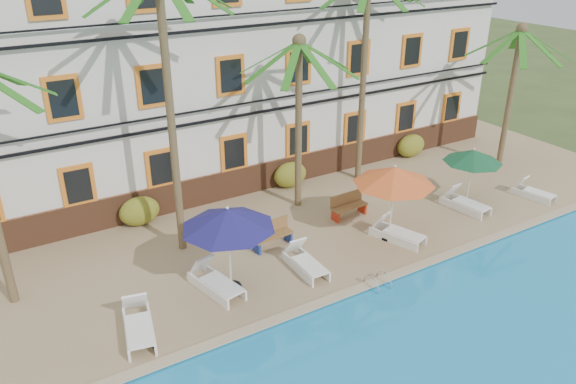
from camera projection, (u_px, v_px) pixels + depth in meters
ground at (371, 271)px, 18.48m from camera, size 100.00×100.00×0.00m
pool_deck at (292, 209)px, 22.30m from camera, size 30.00×12.00×0.25m
pool_coping at (389, 277)px, 17.67m from camera, size 30.00×0.35×0.06m
hotel_building at (231, 54)px, 23.92m from camera, size 25.40×6.44×10.22m
palm_b at (167, 79)px, 16.84m from camera, size 4.36×4.36×9.30m
palm_c at (299, 98)px, 20.51m from camera, size 4.36×4.36×6.66m
palm_d at (365, 50)px, 22.39m from camera, size 4.36×4.36×8.78m
palm_e at (514, 74)px, 24.57m from camera, size 4.36×4.36×6.38m
shrub_left at (139, 211)px, 20.63m from camera, size 1.50×0.90×1.10m
shrub_mid at (290, 175)px, 23.68m from camera, size 1.50×0.90×1.10m
shrub_right at (411, 146)px, 26.85m from camera, size 1.50×0.90×1.10m
umbrella_blue at (228, 219)px, 16.14m from camera, size 2.81×2.81×2.80m
umbrella_red at (394, 176)px, 18.94m from camera, size 2.81×2.81×2.81m
umbrella_green at (473, 156)px, 21.75m from camera, size 2.30×2.30×2.30m
lounger_a at (138, 324)px, 15.10m from camera, size 1.15×2.17×0.97m
lounger_b at (215, 281)px, 16.94m from camera, size 1.14×2.15×0.97m
lounger_c at (305, 262)px, 17.98m from camera, size 0.73×1.93×0.91m
lounger_d at (396, 232)px, 19.73m from camera, size 1.29×2.06×0.92m
lounger_e at (464, 202)px, 21.87m from camera, size 0.95×2.02×0.92m
lounger_f at (533, 192)px, 22.85m from camera, size 0.91×1.76×0.79m
bench_left at (271, 234)px, 19.25m from camera, size 1.53×0.59×0.93m
bench_right at (348, 205)px, 21.28m from camera, size 1.52×0.55×0.93m
pool_ladder at (377, 284)px, 17.34m from camera, size 0.54×0.74×0.74m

